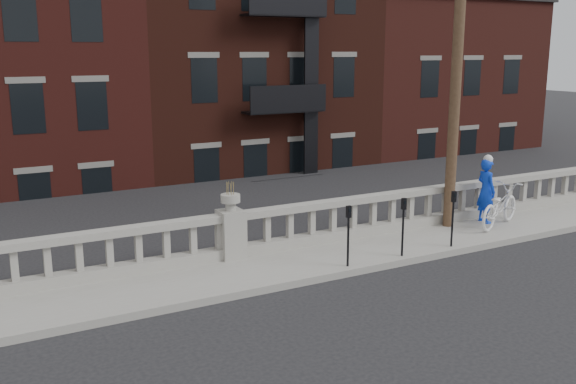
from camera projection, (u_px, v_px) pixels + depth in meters
name	position (u px, v px, depth m)	size (l,w,h in m)	color
ground	(323.00, 327.00, 11.30)	(120.00, 120.00, 0.00)	black
sidewalk	(250.00, 272.00, 13.85)	(32.00, 2.20, 0.15)	gray
balustrade	(231.00, 236.00, 14.54)	(28.00, 0.34, 1.03)	gray
planter_pedestal	(231.00, 228.00, 14.49)	(0.55, 0.55, 1.76)	gray
lower_level	(79.00, 96.00, 30.70)	(80.00, 44.00, 20.80)	#605E59
utility_pole	(459.00, 31.00, 16.16)	(1.60, 0.28, 10.00)	#422D1E
parking_meter_a	(348.00, 229.00, 13.85)	(0.10, 0.09, 1.36)	black
parking_meter_b	(403.00, 220.00, 14.55)	(0.10, 0.09, 1.36)	black
parking_meter_c	(453.00, 212.00, 15.26)	(0.10, 0.09, 1.36)	black
bicycle	(500.00, 206.00, 17.12)	(0.74, 2.12, 1.12)	silver
cyclist	(486.00, 191.00, 17.43)	(0.64, 0.42, 1.76)	#0E36D3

